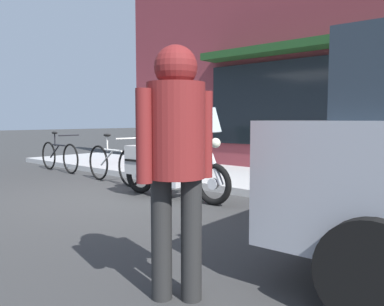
{
  "coord_description": "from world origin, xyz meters",
  "views": [
    {
      "loc": [
        4.83,
        -3.7,
        1.21
      ],
      "look_at": [
        0.93,
        0.66,
        0.7
      ],
      "focal_mm": 36.12,
      "sensor_mm": 36.0,
      "label": 1
    }
  ],
  "objects_px": {
    "touring_motorcycle": "(165,160)",
    "parked_bicycle": "(113,163)",
    "pedestrian_walking": "(176,143)",
    "sandwich_board_sign": "(181,148)",
    "second_bicycle_by_cafe": "(59,156)"
  },
  "relations": [
    {
      "from": "parked_bicycle",
      "to": "second_bicycle_by_cafe",
      "type": "height_order",
      "value": "parked_bicycle"
    },
    {
      "from": "sandwich_board_sign",
      "to": "second_bicycle_by_cafe",
      "type": "relative_size",
      "value": 0.53
    },
    {
      "from": "pedestrian_walking",
      "to": "sandwich_board_sign",
      "type": "bearing_deg",
      "value": 133.0
    },
    {
      "from": "touring_motorcycle",
      "to": "second_bicycle_by_cafe",
      "type": "xyz_separation_m",
      "value": [
        -4.03,
        0.48,
        -0.22
      ]
    },
    {
      "from": "sandwich_board_sign",
      "to": "second_bicycle_by_cafe",
      "type": "distance_m",
      "value": 2.94
    },
    {
      "from": "pedestrian_walking",
      "to": "second_bicycle_by_cafe",
      "type": "relative_size",
      "value": 0.96
    },
    {
      "from": "pedestrian_walking",
      "to": "sandwich_board_sign",
      "type": "height_order",
      "value": "pedestrian_walking"
    },
    {
      "from": "second_bicycle_by_cafe",
      "to": "parked_bicycle",
      "type": "bearing_deg",
      "value": -4.43
    },
    {
      "from": "parked_bicycle",
      "to": "second_bicycle_by_cafe",
      "type": "bearing_deg",
      "value": 175.57
    },
    {
      "from": "touring_motorcycle",
      "to": "second_bicycle_by_cafe",
      "type": "height_order",
      "value": "touring_motorcycle"
    },
    {
      "from": "parked_bicycle",
      "to": "second_bicycle_by_cafe",
      "type": "relative_size",
      "value": 1.02
    },
    {
      "from": "sandwich_board_sign",
      "to": "parked_bicycle",
      "type": "bearing_deg",
      "value": -98.35
    },
    {
      "from": "touring_motorcycle",
      "to": "sandwich_board_sign",
      "type": "bearing_deg",
      "value": 127.54
    },
    {
      "from": "touring_motorcycle",
      "to": "second_bicycle_by_cafe",
      "type": "relative_size",
      "value": 1.19
    },
    {
      "from": "touring_motorcycle",
      "to": "parked_bicycle",
      "type": "xyz_separation_m",
      "value": [
        -1.73,
        0.3,
        -0.21
      ]
    }
  ]
}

